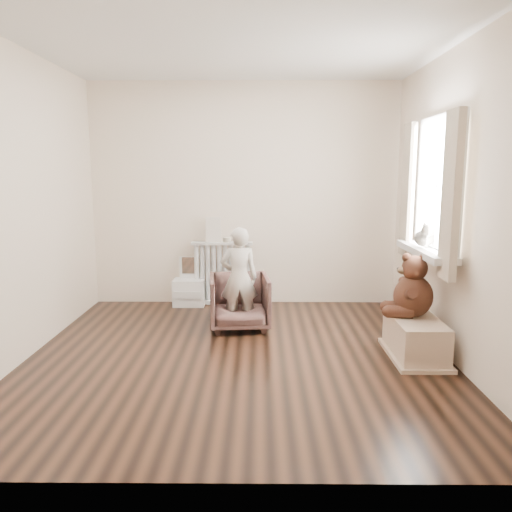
{
  "coord_description": "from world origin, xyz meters",
  "views": [
    {
      "loc": [
        0.19,
        -4.12,
        1.58
      ],
      "look_at": [
        0.15,
        0.45,
        0.8
      ],
      "focal_mm": 35.0,
      "sensor_mm": 36.0,
      "label": 1
    }
  ],
  "objects_px": {
    "toy_bench": "(415,334)",
    "teddy_bear": "(414,278)",
    "toy_vanity": "(189,283)",
    "radiator": "(222,273)",
    "plush_cat": "(424,236)",
    "armchair": "(239,302)",
    "child": "(239,278)"
  },
  "relations": [
    {
      "from": "armchair",
      "to": "plush_cat",
      "type": "height_order",
      "value": "plush_cat"
    },
    {
      "from": "radiator",
      "to": "toy_bench",
      "type": "distance_m",
      "value": 2.47
    },
    {
      "from": "plush_cat",
      "to": "armchair",
      "type": "bearing_deg",
      "value": 156.1
    },
    {
      "from": "armchair",
      "to": "toy_bench",
      "type": "distance_m",
      "value": 1.73
    },
    {
      "from": "teddy_bear",
      "to": "plush_cat",
      "type": "distance_m",
      "value": 0.44
    },
    {
      "from": "toy_bench",
      "to": "plush_cat",
      "type": "height_order",
      "value": "plush_cat"
    },
    {
      "from": "armchair",
      "to": "child",
      "type": "height_order",
      "value": "child"
    },
    {
      "from": "toy_vanity",
      "to": "plush_cat",
      "type": "xyz_separation_m",
      "value": [
        2.32,
        -1.32,
        0.72
      ]
    },
    {
      "from": "child",
      "to": "armchair",
      "type": "bearing_deg",
      "value": -95.94
    },
    {
      "from": "radiator",
      "to": "child",
      "type": "height_order",
      "value": "child"
    },
    {
      "from": "child",
      "to": "toy_bench",
      "type": "relative_size",
      "value": 1.41
    },
    {
      "from": "toy_vanity",
      "to": "plush_cat",
      "type": "height_order",
      "value": "plush_cat"
    },
    {
      "from": "child",
      "to": "plush_cat",
      "type": "relative_size",
      "value": 3.84
    },
    {
      "from": "toy_vanity",
      "to": "child",
      "type": "distance_m",
      "value": 1.15
    },
    {
      "from": "armchair",
      "to": "child",
      "type": "xyz_separation_m",
      "value": [
        0.0,
        -0.05,
        0.25
      ]
    },
    {
      "from": "toy_bench",
      "to": "teddy_bear",
      "type": "relative_size",
      "value": 1.34
    },
    {
      "from": "toy_vanity",
      "to": "armchair",
      "type": "distance_m",
      "value": 1.08
    },
    {
      "from": "plush_cat",
      "to": "radiator",
      "type": "bearing_deg",
      "value": 135.76
    },
    {
      "from": "toy_bench",
      "to": "plush_cat",
      "type": "relative_size",
      "value": 2.72
    },
    {
      "from": "toy_vanity",
      "to": "armchair",
      "type": "bearing_deg",
      "value": -54.12
    },
    {
      "from": "toy_bench",
      "to": "teddy_bear",
      "type": "xyz_separation_m",
      "value": [
        -0.01,
        0.1,
        0.47
      ]
    },
    {
      "from": "radiator",
      "to": "toy_bench",
      "type": "height_order",
      "value": "radiator"
    },
    {
      "from": "radiator",
      "to": "toy_vanity",
      "type": "relative_size",
      "value": 1.31
    },
    {
      "from": "plush_cat",
      "to": "child",
      "type": "bearing_deg",
      "value": 157.7
    },
    {
      "from": "armchair",
      "to": "toy_bench",
      "type": "relative_size",
      "value": 0.84
    },
    {
      "from": "toy_vanity",
      "to": "toy_bench",
      "type": "distance_m",
      "value": 2.74
    },
    {
      "from": "radiator",
      "to": "toy_vanity",
      "type": "height_order",
      "value": "radiator"
    },
    {
      "from": "toy_bench",
      "to": "plush_cat",
      "type": "bearing_deg",
      "value": 68.09
    },
    {
      "from": "radiator",
      "to": "teddy_bear",
      "type": "relative_size",
      "value": 1.4
    },
    {
      "from": "radiator",
      "to": "plush_cat",
      "type": "xyz_separation_m",
      "value": [
        1.92,
        -1.35,
        0.61
      ]
    },
    {
      "from": "armchair",
      "to": "toy_vanity",
      "type": "bearing_deg",
      "value": 119.94
    },
    {
      "from": "armchair",
      "to": "plush_cat",
      "type": "bearing_deg",
      "value": -20.65
    }
  ]
}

